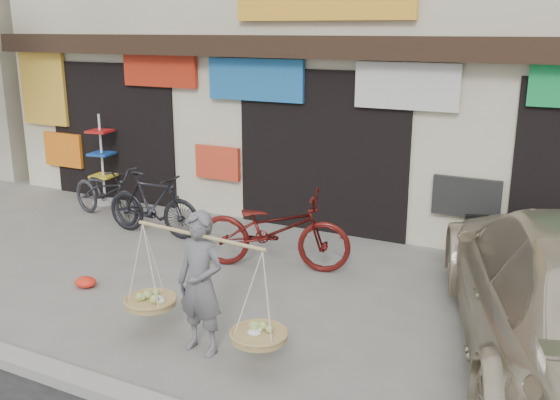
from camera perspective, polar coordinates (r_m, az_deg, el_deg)
The scene contains 9 objects.
ground at distance 7.84m, azimuth -6.88°, elevation -9.87°, with size 70.00×70.00×0.00m, color slate.
kerb at distance 6.46m, azimuth -17.27°, elevation -15.79°, with size 70.00×0.25×0.12m, color gray.
shophouse_block at distance 12.89m, azimuth 9.41°, elevation 15.74°, with size 14.00×6.32×7.00m.
street_vendor at distance 6.61m, azimuth -7.26°, elevation -8.10°, with size 2.02×0.70×1.55m.
bike_0 at distance 11.61m, azimuth -15.62°, elevation 0.67°, with size 0.65×1.86×0.98m, color #2D2E32.
bike_1 at distance 10.50m, azimuth -11.54°, elevation -0.36°, with size 0.50×1.77×1.06m, color black.
bike_2 at distance 8.85m, azimuth -0.59°, elevation -2.72°, with size 0.77×2.20×1.16m, color #4C0F0D.
display_rack at distance 12.64m, azimuth -15.91°, elevation 2.84°, with size 0.48×0.48×1.76m.
red_bag at distance 8.77m, azimuth -17.36°, elevation -7.17°, with size 0.31×0.25×0.14m, color red.
Camera 1 is at (4.06, -5.82, 3.33)m, focal length 40.00 mm.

